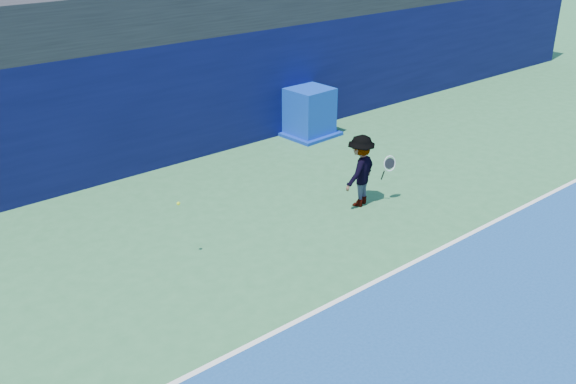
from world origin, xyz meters
name	(u,v)px	position (x,y,z in m)	size (l,w,h in m)	color
ground	(537,366)	(0.00, 0.00, 0.00)	(80.00, 80.00, 0.00)	#326F40
baseline	(381,279)	(0.00, 3.00, 0.01)	(24.00, 0.10, 0.01)	white
stadium_band	(133,11)	(0.00, 11.50, 3.60)	(36.00, 3.00, 1.20)	black
back_wall_assembly	(160,102)	(0.00, 10.50, 1.50)	(36.00, 1.03, 3.00)	#0A0C39
equipment_cart	(309,114)	(4.08, 9.54, 0.62)	(1.49, 1.49, 1.35)	#0C35AF
tennis_player	(360,171)	(1.88, 5.40, 0.79)	(1.31, 0.87, 1.59)	silver
tennis_ball	(178,204)	(-2.31, 5.84, 1.14)	(0.07, 0.07, 0.07)	#BCDE18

